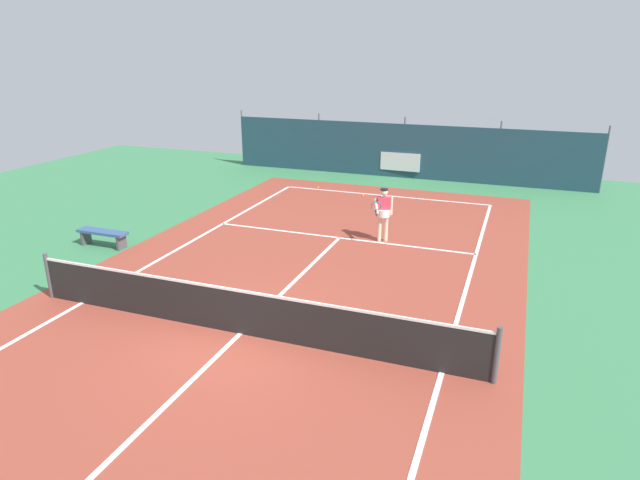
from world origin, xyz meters
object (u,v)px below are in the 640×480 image
(courtside_bench, at_px, (103,234))
(tennis_player, at_px, (383,211))
(parked_car, at_px, (411,152))
(tennis_net, at_px, (239,311))
(tennis_ball_near_player, at_px, (363,195))
(tennis_ball_midcourt, at_px, (318,187))

(courtside_bench, bearing_deg, tennis_player, 23.66)
(parked_car, height_order, courtside_bench, parked_car)
(tennis_net, distance_m, tennis_ball_near_player, 11.58)
(tennis_net, bearing_deg, parked_car, 90.07)
(courtside_bench, bearing_deg, tennis_ball_near_player, 56.06)
(tennis_ball_midcourt, bearing_deg, tennis_player, -53.03)
(tennis_ball_midcourt, distance_m, parked_car, 6.00)
(parked_car, bearing_deg, tennis_ball_midcourt, 64.03)
(tennis_net, xyz_separation_m, tennis_ball_midcourt, (-2.87, 12.15, -0.48))
(tennis_ball_midcourt, relative_size, courtside_bench, 0.04)
(tennis_player, xyz_separation_m, tennis_ball_midcourt, (-4.18, 5.55, -0.93))
(tennis_ball_near_player, bearing_deg, tennis_net, -86.39)
(parked_car, bearing_deg, courtside_bench, 68.63)
(tennis_net, relative_size, courtside_bench, 6.33)
(courtside_bench, bearing_deg, parked_car, 65.98)
(tennis_ball_near_player, xyz_separation_m, parked_car, (0.71, 5.82, 0.81))
(tennis_net, bearing_deg, tennis_ball_near_player, 93.61)
(tennis_ball_near_player, relative_size, courtside_bench, 0.04)
(tennis_player, relative_size, parked_car, 0.38)
(tennis_net, height_order, tennis_ball_near_player, tennis_net)
(tennis_player, bearing_deg, tennis_net, 56.36)
(parked_car, distance_m, courtside_bench, 15.45)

